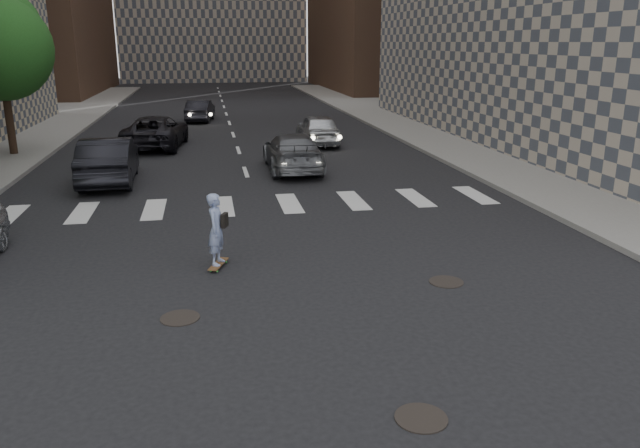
# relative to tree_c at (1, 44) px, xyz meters

# --- Properties ---
(ground) EXTENTS (160.00, 160.00, 0.00)m
(ground) POSITION_rel_tree_c_xyz_m (9.45, -19.14, -4.65)
(ground) COLOR black
(ground) RESTS_ON ground
(sidewalk_right) EXTENTS (13.00, 80.00, 0.15)m
(sidewalk_right) POSITION_rel_tree_c_xyz_m (23.95, 0.86, -4.57)
(sidewalk_right) COLOR gray
(sidewalk_right) RESTS_ON ground
(tree_c) EXTENTS (4.20, 4.20, 6.60)m
(tree_c) POSITION_rel_tree_c_xyz_m (0.00, 0.00, 0.00)
(tree_c) COLOR #382619
(tree_c) RESTS_ON sidewalk_left
(manhole_a) EXTENTS (0.70, 0.70, 0.02)m
(manhole_a) POSITION_rel_tree_c_xyz_m (10.65, -21.64, -4.64)
(manhole_a) COLOR black
(manhole_a) RESTS_ON ground
(manhole_b) EXTENTS (0.70, 0.70, 0.02)m
(manhole_b) POSITION_rel_tree_c_xyz_m (7.45, -17.94, -4.64)
(manhole_b) COLOR black
(manhole_b) RESTS_ON ground
(manhole_c) EXTENTS (0.70, 0.70, 0.02)m
(manhole_c) POSITION_rel_tree_c_xyz_m (12.75, -17.14, -4.64)
(manhole_c) COLOR black
(manhole_c) RESTS_ON ground
(skateboarder) EXTENTS (0.55, 0.85, 1.65)m
(skateboarder) POSITION_rel_tree_c_xyz_m (8.20, -15.41, -3.78)
(skateboarder) COLOR brown
(skateboarder) RESTS_ON ground
(traffic_car_a) EXTENTS (1.84, 4.86, 1.58)m
(traffic_car_a) POSITION_rel_tree_c_xyz_m (4.70, -6.14, -3.85)
(traffic_car_a) COLOR black
(traffic_car_a) RESTS_ON ground
(traffic_car_b) EXTENTS (2.03, 4.90, 1.42)m
(traffic_car_b) POSITION_rel_tree_c_xyz_m (11.26, -5.14, -3.94)
(traffic_car_b) COLOR #5A5C62
(traffic_car_b) RESTS_ON ground
(traffic_car_c) EXTENTS (3.02, 5.51, 1.46)m
(traffic_car_c) POSITION_rel_tree_c_xyz_m (5.77, 1.32, -3.92)
(traffic_car_c) COLOR black
(traffic_car_c) RESTS_ON ground
(traffic_car_d) EXTENTS (1.80, 4.32, 1.46)m
(traffic_car_d) POSITION_rel_tree_c_xyz_m (13.29, 0.86, -3.92)
(traffic_car_d) COLOR #BABDC2
(traffic_car_d) RESTS_ON ground
(traffic_car_e) EXTENTS (1.89, 4.08, 1.29)m
(traffic_car_e) POSITION_rel_tree_c_xyz_m (7.75, 11.10, -4.00)
(traffic_car_e) COLOR black
(traffic_car_e) RESTS_ON ground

